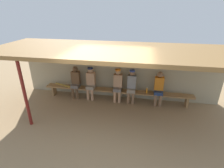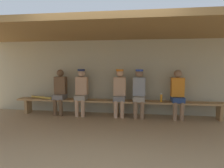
# 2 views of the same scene
# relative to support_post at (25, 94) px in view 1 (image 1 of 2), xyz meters

# --- Properties ---
(ground_plane) EXTENTS (24.00, 24.00, 0.00)m
(ground_plane) POSITION_rel_support_post_xyz_m (2.49, 0.55, -1.10)
(ground_plane) COLOR #9E7F59
(back_wall) EXTENTS (8.00, 0.20, 2.20)m
(back_wall) POSITION_rel_support_post_xyz_m (2.49, 2.55, 0.00)
(back_wall) COLOR tan
(back_wall) RESTS_ON ground
(dugout_roof) EXTENTS (8.00, 2.80, 0.12)m
(dugout_roof) POSITION_rel_support_post_xyz_m (2.49, 1.25, 1.16)
(dugout_roof) COLOR olive
(dugout_roof) RESTS_ON back_wall
(support_post) EXTENTS (0.10, 0.10, 2.20)m
(support_post) POSITION_rel_support_post_xyz_m (0.00, 0.00, 0.00)
(support_post) COLOR maroon
(support_post) RESTS_ON ground
(bench) EXTENTS (6.00, 0.36, 0.46)m
(bench) POSITION_rel_support_post_xyz_m (2.49, 2.10, -0.71)
(bench) COLOR #9E7547
(bench) RESTS_ON ground
(player_in_white) EXTENTS (0.34, 0.42, 1.34)m
(player_in_white) POSITION_rel_support_post_xyz_m (0.78, 2.10, -0.37)
(player_in_white) COLOR slate
(player_in_white) RESTS_ON ground
(player_middle) EXTENTS (0.34, 0.42, 1.34)m
(player_middle) POSITION_rel_support_post_xyz_m (3.10, 2.10, -0.35)
(player_middle) COLOR gray
(player_middle) RESTS_ON ground
(player_rightmost) EXTENTS (0.34, 0.42, 1.34)m
(player_rightmost) POSITION_rel_support_post_xyz_m (4.14, 2.10, -0.37)
(player_rightmost) COLOR navy
(player_rightmost) RESTS_ON ground
(player_in_red) EXTENTS (0.34, 0.42, 1.34)m
(player_in_red) POSITION_rel_support_post_xyz_m (1.43, 2.10, -0.35)
(player_in_red) COLOR gray
(player_in_red) RESTS_ON ground
(player_shirtless_tan) EXTENTS (0.34, 0.42, 1.34)m
(player_shirtless_tan) POSITION_rel_support_post_xyz_m (2.55, 2.10, -0.35)
(player_shirtless_tan) COLOR slate
(player_shirtless_tan) RESTS_ON ground
(water_bottle_clear) EXTENTS (0.06, 0.06, 0.23)m
(water_bottle_clear) POSITION_rel_support_post_xyz_m (3.70, 2.07, -0.53)
(water_bottle_clear) COLOR orange
(water_bottle_clear) RESTS_ON bench
(baseball_bat) EXTENTS (0.77, 0.32, 0.07)m
(baseball_bat) POSITION_rel_support_post_xyz_m (0.18, 2.10, -0.61)
(baseball_bat) COLOR #B28C33
(baseball_bat) RESTS_ON bench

